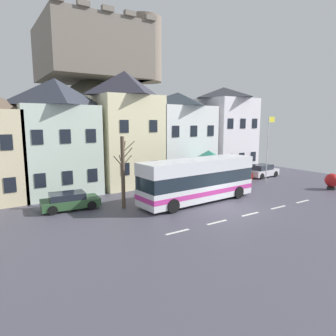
{
  "coord_description": "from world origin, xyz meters",
  "views": [
    {
      "loc": [
        -15.24,
        -14.83,
        6.23
      ],
      "look_at": [
        -1.81,
        5.92,
        2.35
      ],
      "focal_mm": 31.73,
      "sensor_mm": 36.0,
      "label": 1
    }
  ],
  "objects_px": {
    "townhouse_01": "(57,137)",
    "flagpole": "(268,144)",
    "townhouse_02": "(126,129)",
    "townhouse_03": "(178,136)",
    "harbour_buoy": "(332,181)",
    "bare_tree_00": "(123,171)",
    "parked_car_01": "(233,176)",
    "transit_bus": "(198,180)",
    "pedestrian_00": "(214,180)",
    "parked_car_00": "(70,201)",
    "bus_shelter": "(208,157)",
    "public_bench": "(200,178)",
    "parked_car_02": "(262,171)",
    "hilltop_castle": "(94,114)",
    "townhouse_04": "(223,130)",
    "pedestrian_01": "(225,181)"
  },
  "relations": [
    {
      "from": "parked_car_02",
      "to": "public_bench",
      "type": "bearing_deg",
      "value": 167.98
    },
    {
      "from": "parked_car_01",
      "to": "public_bench",
      "type": "height_order",
      "value": "parked_car_01"
    },
    {
      "from": "pedestrian_00",
      "to": "transit_bus",
      "type": "bearing_deg",
      "value": -147.54
    },
    {
      "from": "public_bench",
      "to": "flagpole",
      "type": "height_order",
      "value": "flagpole"
    },
    {
      "from": "transit_bus",
      "to": "parked_car_01",
      "type": "xyz_separation_m",
      "value": [
        7.58,
        3.74,
        -1.01
      ]
    },
    {
      "from": "bare_tree_00",
      "to": "hilltop_castle",
      "type": "bearing_deg",
      "value": 75.01
    },
    {
      "from": "townhouse_03",
      "to": "public_bench",
      "type": "bearing_deg",
      "value": -82.91
    },
    {
      "from": "townhouse_04",
      "to": "pedestrian_01",
      "type": "relative_size",
      "value": 6.77
    },
    {
      "from": "public_bench",
      "to": "parked_car_00",
      "type": "bearing_deg",
      "value": -171.2
    },
    {
      "from": "parked_car_02",
      "to": "bare_tree_00",
      "type": "xyz_separation_m",
      "value": [
        -18.38,
        -2.75,
        2.03
      ]
    },
    {
      "from": "townhouse_02",
      "to": "transit_bus",
      "type": "relative_size",
      "value": 1.09
    },
    {
      "from": "hilltop_castle",
      "to": "pedestrian_01",
      "type": "height_order",
      "value": "hilltop_castle"
    },
    {
      "from": "parked_car_01",
      "to": "harbour_buoy",
      "type": "bearing_deg",
      "value": -57.94
    },
    {
      "from": "transit_bus",
      "to": "pedestrian_01",
      "type": "bearing_deg",
      "value": 18.98
    },
    {
      "from": "townhouse_04",
      "to": "parked_car_02",
      "type": "xyz_separation_m",
      "value": [
        1.54,
        -5.02,
        -4.46
      ]
    },
    {
      "from": "parked_car_01",
      "to": "harbour_buoy",
      "type": "relative_size",
      "value": 2.86
    },
    {
      "from": "townhouse_02",
      "to": "bare_tree_00",
      "type": "distance_m",
      "value": 8.72
    },
    {
      "from": "parked_car_00",
      "to": "flagpole",
      "type": "relative_size",
      "value": 0.61
    },
    {
      "from": "townhouse_04",
      "to": "parked_car_00",
      "type": "height_order",
      "value": "townhouse_04"
    },
    {
      "from": "parked_car_01",
      "to": "bare_tree_00",
      "type": "relative_size",
      "value": 0.83
    },
    {
      "from": "bus_shelter",
      "to": "parked_car_02",
      "type": "xyz_separation_m",
      "value": [
        8.73,
        0.8,
        -2.27
      ]
    },
    {
      "from": "parked_car_02",
      "to": "townhouse_02",
      "type": "bearing_deg",
      "value": 158.64
    },
    {
      "from": "transit_bus",
      "to": "parked_car_02",
      "type": "distance_m",
      "value": 13.52
    },
    {
      "from": "transit_bus",
      "to": "flagpole",
      "type": "height_order",
      "value": "flagpole"
    },
    {
      "from": "transit_bus",
      "to": "pedestrian_00",
      "type": "bearing_deg",
      "value": 29.15
    },
    {
      "from": "parked_car_01",
      "to": "harbour_buoy",
      "type": "xyz_separation_m",
      "value": [
        5.46,
        -7.17,
        0.14
      ]
    },
    {
      "from": "harbour_buoy",
      "to": "parked_car_00",
      "type": "bearing_deg",
      "value": 162.85
    },
    {
      "from": "flagpole",
      "to": "parked_car_02",
      "type": "bearing_deg",
      "value": 48.71
    },
    {
      "from": "transit_bus",
      "to": "harbour_buoy",
      "type": "distance_m",
      "value": 13.51
    },
    {
      "from": "townhouse_03",
      "to": "harbour_buoy",
      "type": "distance_m",
      "value": 15.62
    },
    {
      "from": "bus_shelter",
      "to": "townhouse_04",
      "type": "bearing_deg",
      "value": 39.0
    },
    {
      "from": "parked_car_00",
      "to": "townhouse_04",
      "type": "bearing_deg",
      "value": 21.77
    },
    {
      "from": "pedestrian_00",
      "to": "bare_tree_00",
      "type": "xyz_separation_m",
      "value": [
        -9.47,
        -0.87,
        1.85
      ]
    },
    {
      "from": "townhouse_02",
      "to": "parked_car_00",
      "type": "distance_m",
      "value": 10.27
    },
    {
      "from": "transit_bus",
      "to": "public_bench",
      "type": "relative_size",
      "value": 5.75
    },
    {
      "from": "townhouse_01",
      "to": "flagpole",
      "type": "relative_size",
      "value": 1.45
    },
    {
      "from": "bus_shelter",
      "to": "parked_car_02",
      "type": "height_order",
      "value": "bus_shelter"
    },
    {
      "from": "townhouse_01",
      "to": "flagpole",
      "type": "distance_m",
      "value": 20.46
    },
    {
      "from": "townhouse_02",
      "to": "bare_tree_00",
      "type": "height_order",
      "value": "townhouse_02"
    },
    {
      "from": "parked_car_01",
      "to": "pedestrian_00",
      "type": "relative_size",
      "value": 2.81
    },
    {
      "from": "townhouse_01",
      "to": "bus_shelter",
      "type": "height_order",
      "value": "townhouse_01"
    },
    {
      "from": "townhouse_02",
      "to": "flagpole",
      "type": "relative_size",
      "value": 1.62
    },
    {
      "from": "parked_car_01",
      "to": "harbour_buoy",
      "type": "height_order",
      "value": "harbour_buoy"
    },
    {
      "from": "hilltop_castle",
      "to": "flagpole",
      "type": "xyz_separation_m",
      "value": [
        9.7,
        -25.02,
        -3.36
      ]
    },
    {
      "from": "townhouse_01",
      "to": "harbour_buoy",
      "type": "distance_m",
      "value": 25.01
    },
    {
      "from": "townhouse_04",
      "to": "parked_car_01",
      "type": "distance_m",
      "value": 8.04
    },
    {
      "from": "flagpole",
      "to": "bare_tree_00",
      "type": "xyz_separation_m",
      "value": [
        -16.59,
        -0.71,
        -1.23
      ]
    },
    {
      "from": "townhouse_01",
      "to": "pedestrian_01",
      "type": "relative_size",
      "value": 6.46
    },
    {
      "from": "townhouse_03",
      "to": "transit_bus",
      "type": "xyz_separation_m",
      "value": [
        -4.24,
        -8.91,
        -2.95
      ]
    },
    {
      "from": "townhouse_01",
      "to": "townhouse_04",
      "type": "bearing_deg",
      "value": 1.57
    }
  ]
}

